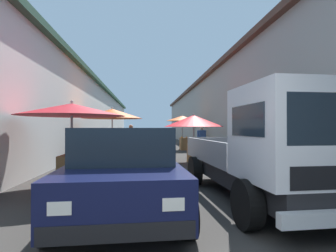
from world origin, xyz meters
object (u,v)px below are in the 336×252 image
fruit_stall_far_left (73,121)px  vendor_in_shade (202,138)px  fruit_stall_mid_lane (183,123)px  parked_scooter (112,146)px  vendor_by_crates (131,138)px  hatchback_car (124,168)px  fruit_stall_far_right (194,125)px  fruit_stall_near_right (112,117)px  delivery_truck (278,152)px  plastic_stool (194,147)px

fruit_stall_far_left → vendor_in_shade: bearing=-31.6°
fruit_stall_mid_lane → parked_scooter: fruit_stall_mid_lane is taller
vendor_by_crates → vendor_in_shade: 3.92m
vendor_in_shade → hatchback_car: bearing=160.6°
fruit_stall_far_right → hatchback_car: (-6.40, 2.42, -0.85)m
hatchback_car → fruit_stall_far_right: bearing=-20.7°
parked_scooter → fruit_stall_near_right: bearing=-173.4°
fruit_stall_far_right → delivery_truck: size_ratio=0.50×
fruit_stall_far_right → delivery_truck: bearing=-178.1°
vendor_by_crates → parked_scooter: bearing=38.3°
fruit_stall_mid_lane → vendor_in_shade: size_ratio=1.53×
fruit_stall_mid_lane → delivery_truck: (-13.49, 0.24, -0.72)m
fruit_stall_near_right → delivery_truck: 9.38m
vendor_by_crates → hatchback_car: bearing=-177.8°
hatchback_car → vendor_by_crates: size_ratio=2.45×
fruit_stall_far_right → fruit_stall_far_left: fruit_stall_far_left is taller
fruit_stall_mid_lane → delivery_truck: 13.51m
fruit_stall_far_left → fruit_stall_near_right: size_ratio=0.92×
hatchback_car → parked_scooter: bearing=7.9°
fruit_stall_far_right → hatchback_car: size_ratio=0.63×
fruit_stall_near_right → parked_scooter: 2.91m
fruit_stall_far_left → parked_scooter: 8.70m
fruit_stall_far_right → vendor_by_crates: (2.79, 2.78, -0.65)m
fruit_stall_near_right → parked_scooter: bearing=6.6°
fruit_stall_far_right → parked_scooter: bearing=42.8°
fruit_stall_near_right → fruit_stall_far_left: bearing=178.0°
fruit_stall_near_right → fruit_stall_far_right: bearing=-115.9°
fruit_stall_mid_lane → fruit_stall_far_left: size_ratio=0.90×
plastic_stool → fruit_stall_near_right: bearing=122.1°
fruit_stall_mid_lane → fruit_stall_far_right: bearing=176.1°
vendor_in_shade → delivery_truck: bearing=175.3°
fruit_stall_far_right → parked_scooter: size_ratio=1.48×
fruit_stall_near_right → fruit_stall_mid_lane: bearing=-39.2°
fruit_stall_mid_lane → parked_scooter: size_ratio=1.39×
hatchback_car → delivery_truck: bearing=-97.6°
parked_scooter → vendor_by_crates: bearing=-141.7°
vendor_in_shade → parked_scooter: size_ratio=0.91×
fruit_stall_far_right → plastic_stool: fruit_stall_far_right is taller
fruit_stall_mid_lane → plastic_stool: bearing=-170.2°
vendor_in_shade → fruit_stall_far_left: bearing=148.4°
fruit_stall_far_right → vendor_by_crates: fruit_stall_far_right is taller
fruit_stall_near_right → parked_scooter: (2.45, 0.28, -1.55)m
hatchback_car → parked_scooter: 10.70m
hatchback_car → vendor_in_shade: (9.94, -3.49, 0.14)m
plastic_stool → fruit_stall_far_left: bearing=152.5°
fruit_stall_far_left → fruit_stall_mid_lane: bearing=-21.0°
fruit_stall_mid_lane → plastic_stool: fruit_stall_mid_lane is taller
delivery_truck → hatchback_car: bearing=82.4°
fruit_stall_far_right → fruit_stall_near_right: 4.04m
fruit_stall_mid_lane → fruit_stall_far_right: size_ratio=0.94×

